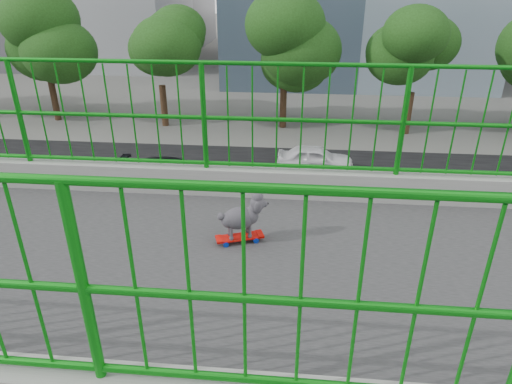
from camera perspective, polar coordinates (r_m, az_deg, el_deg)
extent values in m
cube|color=black|center=(19.06, -10.36, -3.35)|extent=(18.00, 90.00, 0.02)
cylinder|color=black|center=(34.77, -24.39, 10.78)|extent=(0.44, 0.44, 2.97)
ellipsoid|color=#1B3E11|center=(34.17, -25.49, 16.46)|extent=(4.80, 4.80, 4.08)
cylinder|color=black|center=(31.13, -11.69, 10.75)|extent=(0.44, 0.44, 2.73)
ellipsoid|color=#1B3E11|center=(30.49, -12.23, 16.47)|extent=(4.20, 4.20, 3.57)
cylinder|color=black|center=(30.19, 3.49, 10.91)|extent=(0.44, 0.44, 2.87)
ellipsoid|color=#1B3E11|center=(29.51, 3.68, 17.28)|extent=(4.60, 4.60, 3.91)
cylinder|color=black|center=(30.45, 18.87, 9.51)|extent=(0.44, 0.44, 2.66)
ellipsoid|color=#1B3E11|center=(29.82, 19.72, 15.08)|extent=(4.00, 4.00, 3.40)
cube|color=red|center=(4.01, -2.10, -5.76)|extent=(0.26, 0.44, 0.01)
cube|color=#99999E|center=(4.00, -4.03, -6.19)|extent=(0.08, 0.05, 0.02)
cylinder|color=#082AAF|center=(4.05, -4.16, -5.90)|extent=(0.04, 0.05, 0.05)
sphere|color=yellow|center=(4.05, -4.16, -5.90)|extent=(0.02, 0.02, 0.02)
cylinder|color=#082AAF|center=(3.96, -3.88, -6.71)|extent=(0.04, 0.05, 0.05)
sphere|color=yellow|center=(3.96, -3.88, -6.71)|extent=(0.02, 0.02, 0.02)
cube|color=#99999E|center=(4.05, -0.20, -5.71)|extent=(0.08, 0.05, 0.02)
cylinder|color=#082AAF|center=(4.10, -0.38, -5.43)|extent=(0.04, 0.05, 0.05)
sphere|color=yellow|center=(4.10, -0.38, -5.43)|extent=(0.02, 0.02, 0.02)
cylinder|color=#082AAF|center=(4.01, 0.00, -6.21)|extent=(0.04, 0.05, 0.05)
sphere|color=yellow|center=(4.01, 0.00, -6.21)|extent=(0.02, 0.02, 0.02)
ellipsoid|color=#2D2A2F|center=(3.92, -2.15, -3.36)|extent=(0.28, 0.34, 0.20)
sphere|color=#2D2A2F|center=(3.89, 0.22, -1.42)|extent=(0.13, 0.13, 0.13)
sphere|color=black|center=(3.92, 1.46, -1.50)|extent=(0.02, 0.02, 0.02)
sphere|color=#2D2A2F|center=(3.87, -4.50, -3.14)|extent=(0.07, 0.07, 0.07)
cylinder|color=#2D2A2F|center=(4.03, -1.08, -4.47)|extent=(0.03, 0.03, 0.12)
cylinder|color=#2D2A2F|center=(3.96, -0.80, -5.07)|extent=(0.03, 0.03, 0.12)
cylinder|color=#2D2A2F|center=(4.00, -3.42, -4.75)|extent=(0.03, 0.03, 0.12)
cylinder|color=#2D2A2F|center=(3.93, -3.18, -5.37)|extent=(0.03, 0.03, 0.12)
imported|color=white|center=(15.70, 24.57, -9.07)|extent=(1.68, 4.81, 1.59)
imported|color=#A6A7AC|center=(20.78, -27.65, -1.35)|extent=(2.35, 5.10, 1.42)
imported|color=black|center=(21.13, -10.40, 1.97)|extent=(2.18, 5.36, 1.56)
imported|color=white|center=(23.39, 7.56, 4.27)|extent=(1.58, 3.92, 1.34)
imported|color=black|center=(12.35, 9.54, -17.61)|extent=(1.56, 4.48, 1.47)
imported|color=black|center=(15.81, 25.15, -9.33)|extent=(2.34, 5.07, 1.41)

